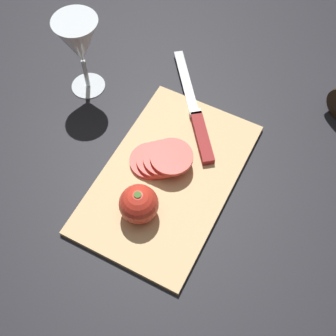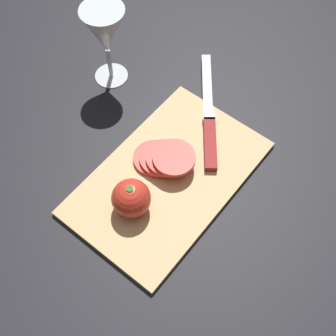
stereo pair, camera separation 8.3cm
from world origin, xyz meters
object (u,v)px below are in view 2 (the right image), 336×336
object	(u,v)px
wine_glass	(105,33)
tomato_slice_stack_near	(164,158)
knife	(209,133)
whole_tomato	(131,198)

from	to	relation	value
wine_glass	tomato_slice_stack_near	world-z (taller)	wine_glass
knife	tomato_slice_stack_near	bearing A→B (deg)	127.30
wine_glass	whole_tomato	distance (m)	0.33
wine_glass	whole_tomato	size ratio (longest dim) A/B	2.52
wine_glass	knife	distance (m)	0.28
knife	tomato_slice_stack_near	size ratio (longest dim) A/B	2.10
wine_glass	whole_tomato	bearing A→B (deg)	-131.09
knife	whole_tomato	bearing A→B (deg)	138.58
wine_glass	tomato_slice_stack_near	distance (m)	0.27
whole_tomato	knife	xyz separation A→B (m)	(0.21, -0.01, -0.03)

